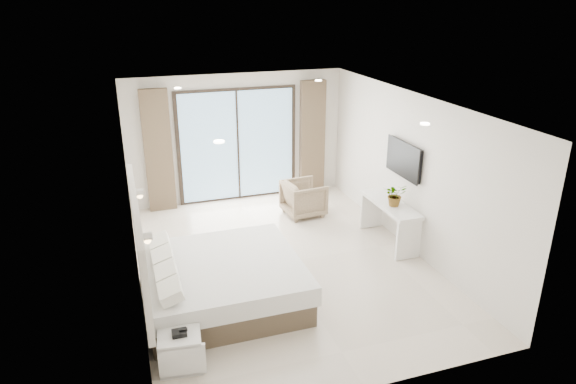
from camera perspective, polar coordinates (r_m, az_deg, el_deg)
name	(u,v)px	position (r m, az deg, el deg)	size (l,w,h in m)	color
ground	(282,263)	(8.65, -0.63, -7.84)	(6.20, 6.20, 0.00)	beige
room_shell	(258,162)	(8.55, -3.31, 3.35)	(4.62, 6.22, 2.72)	silver
bed	(221,282)	(7.55, -7.47, -9.84)	(2.23, 2.12, 0.76)	brown
nightstand	(180,351)	(6.50, -11.87, -16.94)	(0.54, 0.46, 0.45)	white
phone	(179,333)	(6.35, -11.98, -15.08)	(0.17, 0.13, 0.06)	black
console_desk	(390,214)	(9.27, 11.22, -2.38)	(0.46, 1.48, 0.77)	white
plant	(395,197)	(9.01, 11.82, -0.56)	(0.36, 0.40, 0.31)	#33662D
armchair	(304,197)	(10.30, 1.76, -0.53)	(0.75, 0.70, 0.77)	#9A8265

